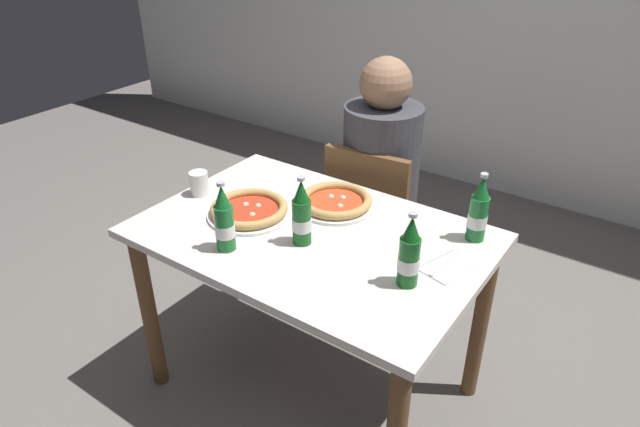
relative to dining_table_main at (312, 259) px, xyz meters
The scene contains 12 objects.
ground_plane 0.64m from the dining_table_main, ahead, with size 8.00×8.00×0.00m, color slate.
dining_table_main is the anchor object (origin of this frame).
chair_behind_table 0.64m from the dining_table_main, 98.24° to the left, with size 0.44×0.44×0.85m.
diner_seated 0.67m from the dining_table_main, 98.24° to the left, with size 0.34×0.34×1.21m.
pizza_margherita_near 0.24m from the dining_table_main, 99.24° to the left, with size 0.30×0.30×0.04m.
pizza_marinara_far 0.29m from the dining_table_main, behind, with size 0.31×0.31×0.04m.
beer_bottle_left 0.60m from the dining_table_main, 30.39° to the left, with size 0.07×0.07×0.25m.
beer_bottle_center 0.47m from the dining_table_main, 10.78° to the right, with size 0.07×0.07×0.25m.
beer_bottle_right 0.37m from the dining_table_main, 124.65° to the right, with size 0.07×0.07×0.25m.
beer_bottle_extra 0.23m from the dining_table_main, 80.39° to the right, with size 0.07×0.07×0.25m.
napkin_with_cutlery 0.47m from the dining_table_main, 10.92° to the left, with size 0.22×0.22×0.01m.
paper_cup 0.55m from the dining_table_main, behind, with size 0.07×0.07×0.10m, color white.
Camera 1 is at (0.99, -1.36, 1.79)m, focal length 31.67 mm.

